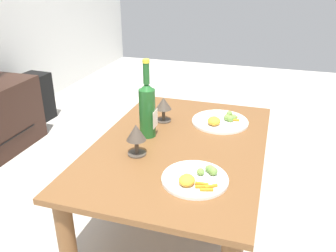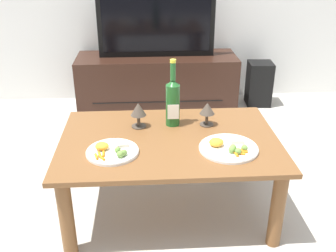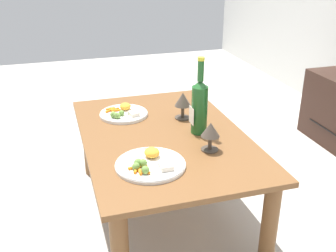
{
  "view_description": "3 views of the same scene",
  "coord_description": "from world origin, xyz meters",
  "px_view_note": "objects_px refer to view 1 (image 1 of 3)",
  "views": [
    {
      "loc": [
        -1.38,
        -0.37,
        1.18
      ],
      "look_at": [
        0.05,
        0.07,
        0.5
      ],
      "focal_mm": 37.42,
      "sensor_mm": 36.0,
      "label": 1
    },
    {
      "loc": [
        -0.12,
        -1.79,
        1.38
      ],
      "look_at": [
        -0.01,
        0.02,
        0.51
      ],
      "focal_mm": 41.85,
      "sensor_mm": 36.0,
      "label": 2
    },
    {
      "loc": [
        1.69,
        -0.48,
        1.28
      ],
      "look_at": [
        0.03,
        0.01,
        0.5
      ],
      "focal_mm": 43.49,
      "sensor_mm": 36.0,
      "label": 3
    }
  ],
  "objects_px": {
    "dinner_plate_left": "(195,178)",
    "floor_speaker": "(36,97)",
    "dining_table": "(180,157)",
    "goblet_left": "(136,134)",
    "goblet_right": "(164,105)",
    "dinner_plate_right": "(220,121)",
    "wine_bottle": "(147,108)"
  },
  "relations": [
    {
      "from": "dinner_plate_left",
      "to": "floor_speaker",
      "type": "bearing_deg",
      "value": 53.74
    },
    {
      "from": "dining_table",
      "to": "goblet_left",
      "type": "distance_m",
      "value": 0.28
    },
    {
      "from": "floor_speaker",
      "to": "goblet_right",
      "type": "bearing_deg",
      "value": -113.74
    },
    {
      "from": "dining_table",
      "to": "floor_speaker",
      "type": "relative_size",
      "value": 2.88
    },
    {
      "from": "floor_speaker",
      "to": "dinner_plate_right",
      "type": "relative_size",
      "value": 1.35
    },
    {
      "from": "wine_bottle",
      "to": "goblet_left",
      "type": "bearing_deg",
      "value": -174.3
    },
    {
      "from": "goblet_left",
      "to": "dinner_plate_left",
      "type": "distance_m",
      "value": 0.32
    },
    {
      "from": "floor_speaker",
      "to": "dinner_plate_left",
      "type": "height_order",
      "value": "dinner_plate_left"
    },
    {
      "from": "dining_table",
      "to": "goblet_right",
      "type": "relative_size",
      "value": 8.59
    },
    {
      "from": "floor_speaker",
      "to": "wine_bottle",
      "type": "relative_size",
      "value": 1.05
    },
    {
      "from": "wine_bottle",
      "to": "dining_table",
      "type": "bearing_deg",
      "value": -100.13
    },
    {
      "from": "goblet_right",
      "to": "wine_bottle",
      "type": "bearing_deg",
      "value": 174.3
    },
    {
      "from": "dining_table",
      "to": "dinner_plate_left",
      "type": "bearing_deg",
      "value": -154.15
    },
    {
      "from": "dinner_plate_left",
      "to": "dinner_plate_right",
      "type": "height_order",
      "value": "dinner_plate_right"
    },
    {
      "from": "goblet_left",
      "to": "dinner_plate_left",
      "type": "relative_size",
      "value": 0.55
    },
    {
      "from": "wine_bottle",
      "to": "dinner_plate_right",
      "type": "xyz_separation_m",
      "value": [
        0.25,
        -0.31,
        -0.13
      ]
    },
    {
      "from": "dining_table",
      "to": "goblet_right",
      "type": "bearing_deg",
      "value": 34.62
    },
    {
      "from": "floor_speaker",
      "to": "dinner_plate_left",
      "type": "bearing_deg",
      "value": -122.67
    },
    {
      "from": "dining_table",
      "to": "dinner_plate_left",
      "type": "relative_size",
      "value": 4.43
    },
    {
      "from": "dining_table",
      "to": "dinner_plate_left",
      "type": "height_order",
      "value": "dinner_plate_left"
    },
    {
      "from": "floor_speaker",
      "to": "goblet_right",
      "type": "distance_m",
      "value": 1.54
    },
    {
      "from": "wine_bottle",
      "to": "goblet_right",
      "type": "relative_size",
      "value": 2.82
    },
    {
      "from": "dinner_plate_right",
      "to": "floor_speaker",
      "type": "bearing_deg",
      "value": 68.89
    },
    {
      "from": "wine_bottle",
      "to": "goblet_left",
      "type": "xyz_separation_m",
      "value": [
        -0.19,
        -0.02,
        -0.05
      ]
    },
    {
      "from": "dining_table",
      "to": "goblet_right",
      "type": "xyz_separation_m",
      "value": [
        0.22,
        0.15,
        0.16
      ]
    },
    {
      "from": "floor_speaker",
      "to": "dinner_plate_right",
      "type": "bearing_deg",
      "value": -107.52
    },
    {
      "from": "wine_bottle",
      "to": "dinner_plate_right",
      "type": "distance_m",
      "value": 0.42
    },
    {
      "from": "goblet_right",
      "to": "dining_table",
      "type": "bearing_deg",
      "value": -145.38
    },
    {
      "from": "dinner_plate_left",
      "to": "dinner_plate_right",
      "type": "bearing_deg",
      "value": 0.03
    },
    {
      "from": "dining_table",
      "to": "goblet_right",
      "type": "height_order",
      "value": "goblet_right"
    },
    {
      "from": "wine_bottle",
      "to": "dinner_plate_left",
      "type": "height_order",
      "value": "wine_bottle"
    },
    {
      "from": "dining_table",
      "to": "dinner_plate_right",
      "type": "height_order",
      "value": "dinner_plate_right"
    }
  ]
}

